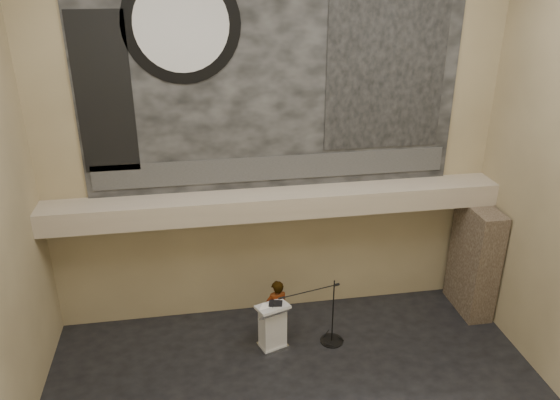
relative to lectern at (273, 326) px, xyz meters
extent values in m
cube|color=#877755|center=(0.29, 1.56, 3.70)|extent=(10.00, 0.02, 8.50)
cube|color=tan|center=(0.29, 1.16, 2.40)|extent=(10.00, 0.80, 0.50)
cylinder|color=#B2893D|center=(-1.31, 1.11, 2.12)|extent=(0.04, 0.04, 0.06)
cylinder|color=#B2893D|center=(2.19, 1.11, 2.12)|extent=(0.04, 0.04, 0.06)
cube|color=black|center=(0.29, 1.53, 5.15)|extent=(8.00, 0.05, 5.00)
cube|color=#313131|center=(0.29, 1.49, 3.10)|extent=(7.76, 0.02, 0.55)
cylinder|color=black|center=(-1.51, 1.49, 6.15)|extent=(2.30, 0.02, 2.30)
cylinder|color=silver|center=(-1.51, 1.47, 6.15)|extent=(1.84, 0.02, 1.84)
cube|color=black|center=(2.69, 1.49, 5.25)|extent=(2.60, 0.02, 3.60)
cube|color=black|center=(-3.11, 1.49, 4.85)|extent=(1.10, 0.02, 3.20)
cube|color=#403327|center=(4.94, 0.71, 0.80)|extent=(0.60, 1.40, 2.70)
cube|color=silver|center=(0.00, 0.00, -0.51)|extent=(0.71, 0.62, 0.08)
cube|color=silver|center=(0.00, 0.00, 0.01)|extent=(0.61, 0.51, 0.96)
cube|color=silver|center=(0.00, -0.02, 0.52)|extent=(0.78, 0.66, 0.12)
cube|color=black|center=(0.07, 0.03, 0.56)|extent=(0.33, 0.29, 0.04)
cube|color=white|center=(-0.16, -0.03, 0.55)|extent=(0.27, 0.31, 0.00)
imported|color=white|center=(0.15, 0.37, 0.17)|extent=(0.59, 0.45, 1.45)
cylinder|color=black|center=(1.33, -0.02, -0.54)|extent=(0.52, 0.52, 0.02)
cylinder|color=black|center=(1.33, -0.02, 0.24)|extent=(0.03, 0.03, 1.59)
cylinder|color=black|center=(0.74, -0.16, 0.92)|extent=(1.33, 0.34, 0.02)
camera|label=1|loc=(-1.44, -9.60, 7.28)|focal=35.00mm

